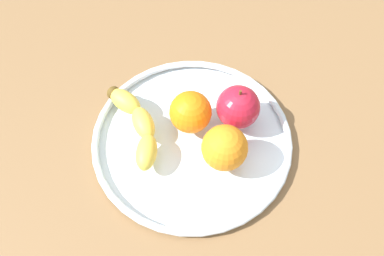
# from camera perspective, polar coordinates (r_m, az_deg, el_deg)

# --- Properties ---
(ground_plane) EXTENTS (1.65, 1.65, 0.04)m
(ground_plane) POSITION_cam_1_polar(r_m,az_deg,el_deg) (0.79, 0.00, -2.58)
(ground_plane) COLOR brown
(fruit_bowl) EXTENTS (0.35, 0.35, 0.02)m
(fruit_bowl) POSITION_cam_1_polar(r_m,az_deg,el_deg) (0.76, 0.00, -1.52)
(fruit_bowl) COLOR silver
(fruit_bowl) RESTS_ON ground_plane
(banana) EXTENTS (0.18, 0.09, 0.03)m
(banana) POSITION_cam_1_polar(r_m,az_deg,el_deg) (0.75, -7.14, 0.60)
(banana) COLOR gold
(banana) RESTS_ON fruit_bowl
(apple) EXTENTS (0.07, 0.07, 0.08)m
(apple) POSITION_cam_1_polar(r_m,az_deg,el_deg) (0.75, 5.97, 2.71)
(apple) COLOR red
(apple) RESTS_ON fruit_bowl
(orange_center) EXTENTS (0.08, 0.08, 0.08)m
(orange_center) POSITION_cam_1_polar(r_m,az_deg,el_deg) (0.70, 4.24, -2.57)
(orange_center) COLOR orange
(orange_center) RESTS_ON fruit_bowl
(orange_back_left) EXTENTS (0.07, 0.07, 0.07)m
(orange_back_left) POSITION_cam_1_polar(r_m,az_deg,el_deg) (0.74, -0.34, 2.07)
(orange_back_left) COLOR orange
(orange_back_left) RESTS_ON fruit_bowl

